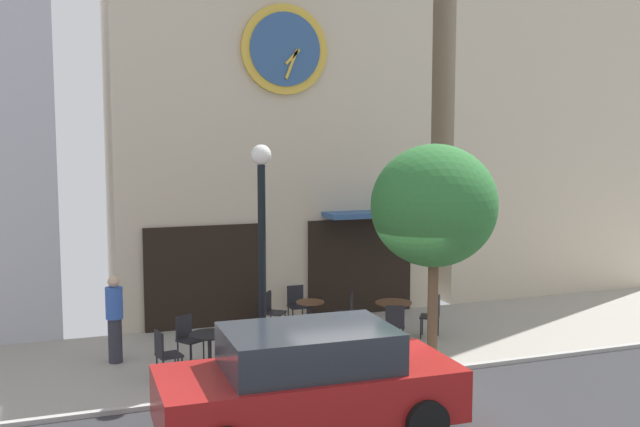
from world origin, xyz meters
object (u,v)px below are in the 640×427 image
object	(u,v)px
cafe_chair_near_lamp	(165,352)
cafe_table_leftmost	(210,344)
cafe_chair_mid_row	(271,309)
cafe_table_near_door	(393,311)
parked_car_red	(309,382)
cafe_chair_curbside	(187,335)
cafe_chair_outer	(297,302)
cafe_chair_facing_wall	(347,309)
street_lamp	(262,258)
pedestrian_blue	(115,318)
cafe_table_near_curb	(310,313)
cafe_chair_left_end	(434,313)
street_tree	(434,206)
cafe_chair_right_end	(395,322)

from	to	relation	value
cafe_chair_near_lamp	cafe_table_leftmost	bearing A→B (deg)	11.57
cafe_chair_mid_row	cafe_chair_near_lamp	size ratio (longest dim) A/B	1.00
cafe_table_near_door	parked_car_red	size ratio (longest dim) A/B	0.18
cafe_table_near_door	cafe_table_leftmost	bearing A→B (deg)	-166.81
cafe_table_leftmost	parked_car_red	xyz separation A→B (m)	(0.77, -3.19, 0.23)
cafe_table_leftmost	cafe_chair_curbside	xyz separation A→B (m)	(-0.27, 0.74, 0.00)
cafe_chair_mid_row	cafe_chair_outer	distance (m)	0.83
cafe_chair_facing_wall	cafe_chair_curbside	xyz separation A→B (m)	(-3.63, -0.88, 0.00)
cafe_chair_curbside	street_lamp	bearing A→B (deg)	-41.27
cafe_chair_outer	pedestrian_blue	world-z (taller)	pedestrian_blue
cafe_table_leftmost	cafe_table_near_curb	size ratio (longest dim) A/B	1.02
cafe_chair_near_lamp	cafe_chair_left_end	bearing A→B (deg)	8.14
street_tree	cafe_chair_near_lamp	xyz separation A→B (m)	(-5.01, 0.52, -2.43)
cafe_table_near_door	cafe_chair_facing_wall	size ratio (longest dim) A/B	0.86
cafe_chair_facing_wall	parked_car_red	xyz separation A→B (m)	(-2.59, -4.80, 0.23)
cafe_chair_right_end	cafe_table_near_curb	bearing A→B (deg)	128.95
cafe_chair_curbside	street_tree	bearing A→B (deg)	-17.81
cafe_chair_outer	parked_car_red	distance (m)	6.11
cafe_table_near_door	cafe_chair_facing_wall	bearing A→B (deg)	141.31
street_lamp	cafe_table_near_curb	world-z (taller)	street_lamp
cafe_table_leftmost	cafe_table_near_door	world-z (taller)	cafe_table_near_door
cafe_table_near_curb	cafe_chair_near_lamp	distance (m)	3.93
cafe_chair_mid_row	cafe_chair_near_lamp	distance (m)	3.59
cafe_chair_outer	pedestrian_blue	bearing A→B (deg)	-160.88
cafe_chair_facing_wall	parked_car_red	size ratio (longest dim) A/B	0.21
cafe_table_near_curb	cafe_chair_mid_row	distance (m)	0.86
cafe_table_near_door	parked_car_red	distance (m)	5.37
street_lamp	cafe_chair_left_end	xyz separation A→B (m)	(4.05, 0.95, -1.57)
parked_car_red	cafe_chair_facing_wall	bearing A→B (deg)	61.67
street_tree	cafe_table_near_door	size ratio (longest dim) A/B	5.34
street_lamp	cafe_chair_near_lamp	bearing A→B (deg)	175.83
cafe_chair_right_end	cafe_table_near_door	bearing A→B (deg)	65.68
cafe_table_near_door	cafe_chair_right_end	distance (m)	0.81
cafe_chair_mid_row	cafe_chair_near_lamp	bearing A→B (deg)	-137.95
cafe_chair_outer	cafe_chair_right_end	distance (m)	2.73
cafe_chair_near_lamp	pedestrian_blue	bearing A→B (deg)	117.15
cafe_chair_right_end	parked_car_red	size ratio (longest dim) A/B	0.21
street_lamp	street_tree	world-z (taller)	street_tree
cafe_table_leftmost	street_tree	bearing A→B (deg)	-9.39
cafe_chair_mid_row	cafe_chair_left_end	xyz separation A→B (m)	(3.13, -1.57, 0.00)
pedestrian_blue	cafe_table_leftmost	bearing A→B (deg)	-38.42
cafe_chair_left_end	pedestrian_blue	world-z (taller)	pedestrian_blue
cafe_table_leftmost	street_lamp	bearing A→B (deg)	-18.11
street_tree	cafe_chair_outer	bearing A→B (deg)	115.93
street_lamp	cafe_chair_mid_row	xyz separation A→B (m)	(0.92, 2.53, -1.57)
cafe_chair_right_end	cafe_chair_near_lamp	xyz separation A→B (m)	(-4.66, -0.41, 0.00)
street_tree	cafe_chair_curbside	bearing A→B (deg)	162.19
cafe_table_leftmost	cafe_chair_facing_wall	world-z (taller)	cafe_chair_facing_wall
street_tree	street_lamp	bearing A→B (deg)	173.14
cafe_chair_left_end	pedestrian_blue	xyz separation A→B (m)	(-6.51, 0.57, 0.33)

